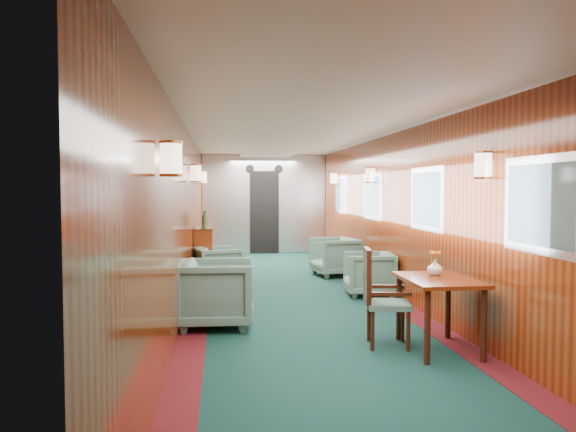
# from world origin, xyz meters

# --- Properties ---
(room) EXTENTS (12.00, 12.10, 2.40)m
(room) POSITION_xyz_m (0.00, 0.00, 1.63)
(room) COLOR #0E332C
(room) RESTS_ON ground
(bulkhead) EXTENTS (2.98, 0.17, 2.39)m
(bulkhead) POSITION_xyz_m (0.00, 5.91, 1.18)
(bulkhead) COLOR silver
(bulkhead) RESTS_ON ground
(windows_right) EXTENTS (0.02, 8.60, 0.80)m
(windows_right) POSITION_xyz_m (1.49, 0.25, 1.45)
(windows_right) COLOR silver
(windows_right) RESTS_ON ground
(wall_sconces) EXTENTS (2.97, 7.97, 0.25)m
(wall_sconces) POSITION_xyz_m (0.00, 0.57, 1.79)
(wall_sconces) COLOR #FFE4C6
(wall_sconces) RESTS_ON ground
(dining_table) EXTENTS (0.67, 0.95, 0.71)m
(dining_table) POSITION_xyz_m (1.06, -2.51, 0.60)
(dining_table) COLOR maroon
(dining_table) RESTS_ON ground
(side_chair) EXTENTS (0.50, 0.52, 0.98)m
(side_chair) POSITION_xyz_m (0.53, -2.29, 0.53)
(side_chair) COLOR #204C43
(side_chair) RESTS_ON ground
(credenza) EXTENTS (0.32, 1.03, 1.19)m
(credenza) POSITION_xyz_m (-1.34, 2.06, 0.47)
(credenza) COLOR maroon
(credenza) RESTS_ON ground
(flower_vase) EXTENTS (0.15, 0.15, 0.16)m
(flower_vase) POSITION_xyz_m (1.09, -2.34, 0.79)
(flower_vase) COLOR white
(flower_vase) RESTS_ON dining_table
(armchair_left_near) EXTENTS (0.87, 0.85, 0.77)m
(armchair_left_near) POSITION_xyz_m (-1.10, -1.29, 0.39)
(armchair_left_near) COLOR #204C43
(armchair_left_near) RESTS_ON ground
(armchair_left_far) EXTENTS (0.87, 0.86, 0.64)m
(armchair_left_far) POSITION_xyz_m (-1.10, 1.40, 0.32)
(armchair_left_far) COLOR #204C43
(armchair_left_far) RESTS_ON ground
(armchair_right_near) EXTENTS (0.76, 0.75, 0.64)m
(armchair_right_near) POSITION_xyz_m (1.13, 0.32, 0.32)
(armchair_right_near) COLOR #204C43
(armchair_right_near) RESTS_ON ground
(armchair_right_far) EXTENTS (0.90, 0.88, 0.70)m
(armchair_right_far) POSITION_xyz_m (1.00, 2.22, 0.35)
(armchair_right_far) COLOR #204C43
(armchair_right_far) RESTS_ON ground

